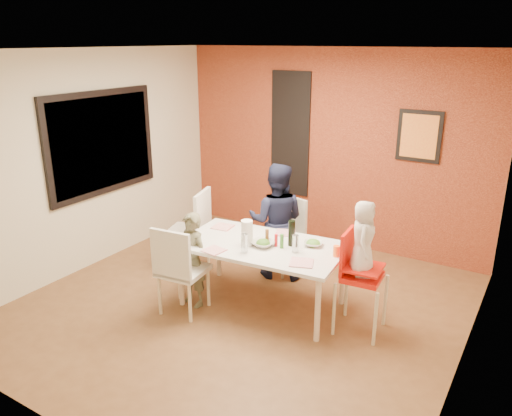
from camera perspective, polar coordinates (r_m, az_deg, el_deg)
The scene contains 35 objects.
ground at distance 5.62m, azimuth -1.63°, elevation -11.04°, with size 4.50×4.50×0.00m, color brown.
ceiling at distance 4.88m, azimuth -1.94°, elevation 17.66°, with size 4.50×4.50×0.02m, color silver.
wall_back at distance 7.02m, azimuth 8.43°, elevation 6.71°, with size 4.50×0.02×2.70m, color beige.
wall_front at distance 3.55m, azimuth -22.26°, elevation -6.73°, with size 4.50×0.02×2.70m, color beige.
wall_left at distance 6.56m, azimuth -18.51°, elevation 5.09°, with size 0.02×4.50×2.70m, color beige.
wall_right at distance 4.34m, azimuth 23.94°, elevation -2.36°, with size 0.02×4.50×2.70m, color beige.
brick_accent_wall at distance 7.00m, azimuth 8.37°, elevation 6.68°, with size 4.50×0.02×2.70m, color maroon.
picture_window_frame at distance 6.62m, azimuth -17.20°, elevation 7.12°, with size 0.05×1.70×1.30m, color black.
picture_window_pane at distance 6.61m, azimuth -17.11°, elevation 7.11°, with size 0.02×1.55×1.15m, color black.
glassblock_strip at distance 7.21m, azimuth 3.96°, elevation 8.40°, with size 0.55×0.03×1.70m, color silver.
glassblock_surround at distance 7.20m, azimuth 3.94°, elevation 8.40°, with size 0.60×0.03×1.76m, color black.
art_print_frame at distance 6.55m, azimuth 18.16°, elevation 7.80°, with size 0.54×0.03×0.64m, color black.
art_print_canvas at distance 6.54m, azimuth 18.13°, elevation 7.78°, with size 0.44×0.01×0.54m, color orange.
dining_table at distance 5.35m, azimuth 0.70°, elevation -4.77°, with size 1.80×1.11×0.72m.
chair_near at distance 5.27m, azimuth -8.88°, elevation -6.63°, with size 0.51×0.51×0.99m.
chair_far at distance 6.27m, azimuth 3.55°, elevation -2.53°, with size 0.52×0.52×0.93m.
chair_left at distance 6.28m, azimuth -7.11°, elevation -2.04°, with size 0.59×0.59×1.03m.
high_chair at distance 5.02m, azimuth 11.53°, elevation -7.21°, with size 0.47×0.47×1.05m.
child_near at distance 5.46m, azimuth -7.26°, elevation -5.90°, with size 0.39×0.25×1.06m, color brown.
child_far at distance 6.02m, azimuth 2.34°, elevation -1.49°, with size 0.69×0.54×1.42m, color black.
toddler at distance 4.87m, azimuth 12.14°, elevation -3.42°, with size 0.37×0.24×0.75m, color beige.
plate_near_left at distance 5.18m, azimuth -4.83°, elevation -4.84°, with size 0.20×0.20×0.01m, color white.
plate_far_mid at distance 5.62m, azimuth 3.37°, elevation -2.85°, with size 0.22×0.22×0.01m, color silver.
plate_near_right at distance 4.91m, azimuth 5.23°, elevation -6.23°, with size 0.23×0.23×0.01m, color white.
plate_far_left at distance 5.80m, azimuth -3.81°, elevation -2.16°, with size 0.22×0.22×0.01m, color white.
salad_bowl_a at distance 5.27m, azimuth 0.82°, elevation -4.08°, with size 0.24×0.24×0.06m, color silver.
salad_bowl_b at distance 5.31m, azimuth 6.57°, elevation -4.06°, with size 0.20×0.20×0.05m, color silver.
wine_bottle at distance 5.26m, azimuth 4.08°, elevation -2.89°, with size 0.07×0.07×0.28m, color black.
wine_glass_a at distance 5.09m, azimuth -1.34°, elevation -4.05°, with size 0.07×0.07×0.20m, color white.
wine_glass_b at distance 5.11m, azimuth 4.52°, elevation -4.09°, with size 0.07×0.07×0.19m, color white.
paper_towel_roll at distance 5.25m, azimuth -1.05°, elevation -2.87°, with size 0.12×0.12×0.28m, color white.
condiment_red at distance 5.25m, azimuth 2.30°, elevation -3.71°, with size 0.03×0.03×0.13m, color red.
condiment_green at distance 5.21m, azimuth 2.97°, elevation -3.81°, with size 0.04×0.04×0.15m, color #387A28.
condiment_brown at distance 5.32m, azimuth 1.27°, elevation -3.26°, with size 0.04×0.04×0.16m, color brown.
sippy_cup at distance 5.08m, azimuth 9.16°, elevation -4.89°, with size 0.07×0.07×0.11m, color orange.
Camera 1 is at (2.69, -4.07, 2.80)m, focal length 35.00 mm.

